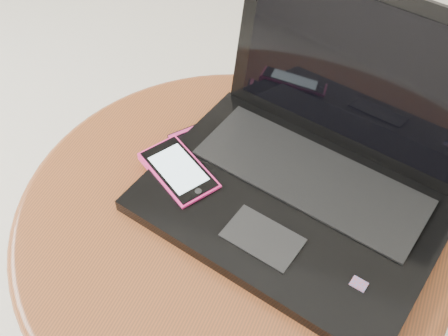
% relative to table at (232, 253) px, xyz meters
% --- Properties ---
extents(table, '(0.62, 0.62, 0.49)m').
position_rel_table_xyz_m(table, '(0.00, 0.00, 0.00)').
color(table, '#642E11').
rests_on(table, ground).
extents(laptop, '(0.45, 0.40, 0.26)m').
position_rel_table_xyz_m(laptop, '(0.08, 0.08, 0.15)').
color(laptop, black).
rests_on(laptop, table).
extents(phone_black, '(0.14, 0.13, 0.01)m').
position_rel_table_xyz_m(phone_black, '(-0.08, 0.08, 0.11)').
color(phone_black, black).
rests_on(phone_black, table).
extents(phone_pink, '(0.14, 0.12, 0.01)m').
position_rel_table_xyz_m(phone_pink, '(-0.09, 0.02, 0.12)').
color(phone_pink, '#EF267B').
rests_on(phone_pink, phone_black).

